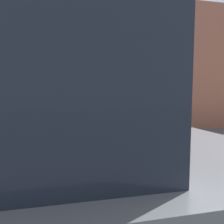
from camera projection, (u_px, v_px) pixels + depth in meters
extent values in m
plane|color=#47474C|center=(155.00, 213.00, 2.16)|extent=(60.00, 60.00, 0.00)
cube|color=#9E9B96|center=(118.00, 154.00, 4.32)|extent=(24.00, 2.80, 0.11)
cube|color=#935642|center=(102.00, 64.00, 7.32)|extent=(24.00, 0.30, 5.77)
cylinder|color=#2D2D30|center=(112.00, 140.00, 3.21)|extent=(0.08, 0.08, 1.08)
cube|color=black|center=(112.00, 102.00, 3.16)|extent=(0.16, 0.11, 0.32)
cube|color=gray|center=(113.00, 101.00, 3.10)|extent=(0.09, 0.01, 0.11)
cylinder|color=slate|center=(112.00, 91.00, 3.14)|extent=(0.18, 0.09, 0.18)
cylinder|color=black|center=(104.00, 177.00, 2.34)|extent=(0.72, 0.23, 0.72)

